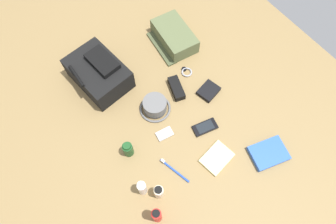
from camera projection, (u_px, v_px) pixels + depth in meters
The scene contains 16 objects.
ground_plane at pixel (168, 116), 1.52m from camera, with size 2.64×2.02×0.02m, color olive.
backpack at pixel (99, 73), 1.54m from camera, with size 0.36×0.28×0.16m.
toiletry_pouch at pixel (174, 37), 1.68m from camera, with size 0.30×0.23×0.09m.
bucket_hat at pixel (155, 106), 1.50m from camera, with size 0.17×0.17×0.08m.
sunscreen_spray at pixel (157, 216), 1.22m from camera, with size 0.04×0.04×0.17m.
lotion_bottle at pixel (159, 192), 1.29m from camera, with size 0.04×0.04×0.11m.
toothpaste_tube at pixel (142, 188), 1.28m from camera, with size 0.04×0.04×0.14m.
shampoo_bottle at pixel (128, 149), 1.38m from camera, with size 0.05×0.05×0.10m.
paperback_novel at pixel (268, 153), 1.41m from camera, with size 0.17×0.20×0.03m.
cell_phone at pixel (205, 127), 1.47m from camera, with size 0.09×0.14×0.01m.
media_player at pixel (165, 134), 1.46m from camera, with size 0.06×0.09×0.01m.
wristwatch at pixel (186, 72), 1.62m from camera, with size 0.07×0.06×0.01m.
toothbrush at pixel (173, 169), 1.38m from camera, with size 0.17×0.06×0.02m.
wallet at pixel (209, 91), 1.56m from camera, with size 0.09×0.11×0.02m, color black.
notepad at pixel (217, 158), 1.40m from camera, with size 0.11×0.15×0.02m, color beige.
sunglasses_case at pixel (176, 88), 1.56m from camera, with size 0.14×0.06×0.04m, color black.
Camera 1 is at (-0.51, 0.36, 1.37)m, focal length 30.50 mm.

